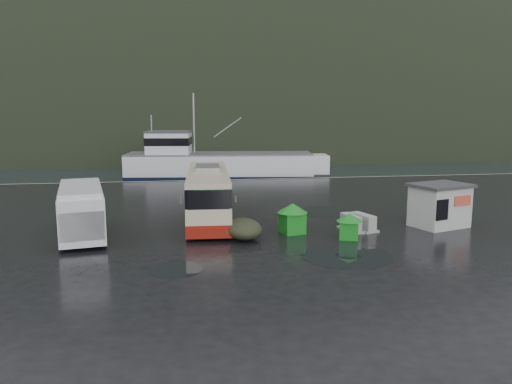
{
  "coord_description": "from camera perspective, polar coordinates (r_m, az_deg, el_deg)",
  "views": [
    {
      "loc": [
        -2.12,
        -25.54,
        6.43
      ],
      "look_at": [
        2.13,
        2.69,
        1.7
      ],
      "focal_mm": 35.0,
      "sensor_mm": 36.0,
      "label": 1
    }
  ],
  "objects": [
    {
      "name": "harbor_water",
      "position": [
        135.71,
        -7.72,
        6.61
      ],
      "size": [
        300.0,
        180.0,
        0.02
      ],
      "primitive_type": "cube",
      "color": "black",
      "rests_on": "ground"
    },
    {
      "name": "quay_edge",
      "position": [
        46.04,
        -5.85,
        1.33
      ],
      "size": [
        160.0,
        0.6,
        1.5
      ],
      "primitive_type": "cube",
      "color": "#999993",
      "rests_on": "ground"
    },
    {
      "name": "waste_bin_left",
      "position": [
        25.66,
        10.56,
        -5.27
      ],
      "size": [
        1.22,
        1.22,
        1.31
      ],
      "primitive_type": null,
      "rotation": [
        0.0,
        0.0,
        -0.36
      ],
      "color": "#17831E",
      "rests_on": "ground"
    },
    {
      "name": "puddles",
      "position": [
        25.5,
        6.85,
        -5.25
      ],
      "size": [
        12.13,
        13.3,
        0.01
      ],
      "color": "black",
      "rests_on": "ground"
    },
    {
      "name": "ticket_kiosk",
      "position": [
        29.64,
        20.11,
        -3.71
      ],
      "size": [
        3.65,
        3.18,
        2.4
      ],
      "primitive_type": null,
      "rotation": [
        0.0,
        0.0,
        0.32
      ],
      "color": "#B7B7B2",
      "rests_on": "ground"
    },
    {
      "name": "headland",
      "position": [
        275.88,
        -6.11,
        8.02
      ],
      "size": [
        780.0,
        540.0,
        570.0
      ],
      "primitive_type": "ellipsoid",
      "color": "black",
      "rests_on": "ground"
    },
    {
      "name": "jersey_barrier_b",
      "position": [
        27.33,
        10.75,
        -4.37
      ],
      "size": [
        1.04,
        1.81,
        0.87
      ],
      "primitive_type": null,
      "rotation": [
        0.0,
        0.0,
        0.1
      ],
      "color": "#999993",
      "rests_on": "ground"
    },
    {
      "name": "jersey_barrier_a",
      "position": [
        27.65,
        12.09,
        -4.25
      ],
      "size": [
        1.36,
        1.93,
        0.87
      ],
      "primitive_type": null,
      "rotation": [
        0.0,
        0.0,
        0.31
      ],
      "color": "#999993",
      "rests_on": "ground"
    },
    {
      "name": "ground",
      "position": [
        26.42,
        -3.72,
        -4.7
      ],
      "size": [
        160.0,
        160.0,
        0.0
      ],
      "primitive_type": "plane",
      "color": "black",
      "rests_on": "ground"
    },
    {
      "name": "coach_bus",
      "position": [
        29.99,
        -5.46,
        -3.02
      ],
      "size": [
        3.33,
        11.09,
        3.1
      ],
      "primitive_type": null,
      "rotation": [
        0.0,
        0.0,
        -0.05
      ],
      "color": "#C2B693",
      "rests_on": "ground"
    },
    {
      "name": "white_van",
      "position": [
        27.2,
        -19.16,
        -4.8
      ],
      "size": [
        3.33,
        6.65,
        2.66
      ],
      "primitive_type": null,
      "rotation": [
        0.0,
        0.0,
        0.19
      ],
      "color": "silver",
      "rests_on": "ground"
    },
    {
      "name": "waste_bin_right",
      "position": [
        26.43,
        4.15,
        -4.7
      ],
      "size": [
        1.38,
        1.38,
        1.6
      ],
      "primitive_type": null,
      "rotation": [
        0.0,
        0.0,
        0.23
      ],
      "color": "#17831E",
      "rests_on": "ground"
    },
    {
      "name": "dome_tent",
      "position": [
        25.29,
        -1.45,
        -5.32
      ],
      "size": [
        2.0,
        2.69,
        1.01
      ],
      "primitive_type": null,
      "rotation": [
        0.0,
        0.0,
        0.07
      ],
      "color": "#2C311D",
      "rests_on": "ground"
    },
    {
      "name": "fishing_trawler",
      "position": [
        54.6,
        -4.16,
        2.62
      ],
      "size": [
        24.02,
        7.83,
        9.43
      ],
      "primitive_type": null,
      "rotation": [
        0.0,
        0.0,
        -0.11
      ],
      "color": "silver",
      "rests_on": "ground"
    }
  ]
}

